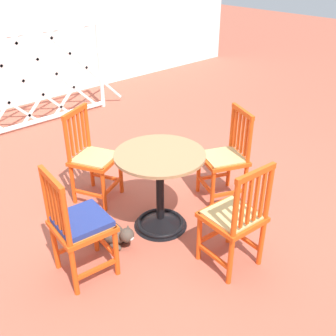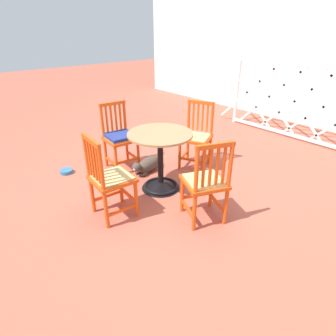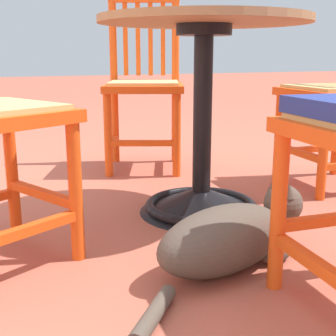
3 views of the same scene
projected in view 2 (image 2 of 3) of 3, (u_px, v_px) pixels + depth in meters
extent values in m
plane|color=#AD5642|center=(163.00, 193.00, 3.44)|extent=(24.00, 24.00, 0.00)
cube|color=white|center=(328.00, 52.00, 5.11)|extent=(10.00, 0.20, 2.80)
cylinder|color=white|center=(237.00, 90.00, 5.65)|extent=(0.06, 0.06, 1.31)
cube|color=white|center=(288.00, 134.00, 5.10)|extent=(2.42, 0.04, 0.05)
cube|color=white|center=(302.00, 65.00, 4.56)|extent=(2.42, 0.04, 0.05)
cube|color=white|center=(247.00, 92.00, 5.48)|extent=(1.19, 0.02, 1.19)
cube|color=white|center=(270.00, 97.00, 5.16)|extent=(1.19, 0.02, 1.19)
cube|color=white|center=(295.00, 101.00, 4.83)|extent=(1.19, 0.02, 1.19)
cube|color=white|center=(324.00, 107.00, 4.51)|extent=(1.19, 0.02, 1.19)
cube|color=white|center=(247.00, 92.00, 5.48)|extent=(1.19, 0.02, 1.19)
cube|color=white|center=(270.00, 97.00, 5.16)|extent=(1.19, 0.02, 1.19)
cube|color=white|center=(295.00, 101.00, 4.83)|extent=(1.19, 0.02, 1.19)
cube|color=white|center=(324.00, 107.00, 4.51)|extent=(1.19, 0.02, 1.19)
cone|color=black|center=(161.00, 184.00, 3.52)|extent=(0.48, 0.48, 0.10)
torus|color=black|center=(161.00, 186.00, 3.53)|extent=(0.44, 0.44, 0.04)
cylinder|color=black|center=(160.00, 161.00, 3.37)|extent=(0.07, 0.07, 0.66)
cylinder|color=black|center=(160.00, 137.00, 3.23)|extent=(0.20, 0.20, 0.04)
cylinder|color=#9E754C|center=(160.00, 134.00, 3.21)|extent=(0.76, 0.76, 0.02)
cylinder|color=#E04C14|center=(203.00, 158.00, 3.79)|extent=(0.04, 0.04, 0.45)
cylinder|color=#E04C14|center=(180.00, 154.00, 3.91)|extent=(0.04, 0.04, 0.45)
cylinder|color=#E04C14|center=(211.00, 134.00, 3.96)|extent=(0.04, 0.04, 0.91)
cylinder|color=#E04C14|center=(188.00, 131.00, 4.08)|extent=(0.04, 0.04, 0.91)
cube|color=#E04C14|center=(206.00, 159.00, 3.96)|extent=(0.17, 0.32, 0.03)
cube|color=#E04C14|center=(184.00, 155.00, 4.08)|extent=(0.17, 0.32, 0.03)
cube|color=#E04C14|center=(191.00, 160.00, 3.87)|extent=(0.32, 0.17, 0.03)
cube|color=#E04C14|center=(196.00, 138.00, 3.89)|extent=(0.53, 0.53, 0.04)
cube|color=tan|center=(196.00, 137.00, 3.88)|extent=(0.47, 0.47, 0.02)
cube|color=#E04C14|center=(207.00, 118.00, 3.88)|extent=(0.03, 0.03, 0.39)
cube|color=#E04C14|center=(203.00, 118.00, 3.90)|extent=(0.03, 0.03, 0.39)
cube|color=#E04C14|center=(198.00, 117.00, 3.93)|extent=(0.03, 0.03, 0.39)
cube|color=#E04C14|center=(193.00, 117.00, 3.95)|extent=(0.03, 0.03, 0.39)
cube|color=#E04C14|center=(201.00, 102.00, 3.82)|extent=(0.36, 0.19, 0.04)
cylinder|color=#E04C14|center=(138.00, 154.00, 3.91)|extent=(0.04, 0.04, 0.45)
cylinder|color=#E04C14|center=(116.00, 160.00, 3.73)|extent=(0.04, 0.04, 0.45)
cylinder|color=#E04C14|center=(126.00, 132.00, 4.05)|extent=(0.04, 0.04, 0.91)
cylinder|color=#E04C14|center=(104.00, 137.00, 3.88)|extent=(0.04, 0.04, 0.91)
cube|color=#E04C14|center=(133.00, 156.00, 4.07)|extent=(0.34, 0.06, 0.03)
cube|color=#E04C14|center=(111.00, 161.00, 3.90)|extent=(0.34, 0.06, 0.03)
cube|color=#E04C14|center=(128.00, 161.00, 3.85)|extent=(0.06, 0.34, 0.03)
cube|color=#E04C14|center=(121.00, 139.00, 3.85)|extent=(0.44, 0.44, 0.04)
cube|color=tan|center=(120.00, 138.00, 3.84)|extent=(0.38, 0.38, 0.02)
cube|color=#E04C14|center=(120.00, 117.00, 3.91)|extent=(0.02, 0.03, 0.39)
cube|color=#E04C14|center=(116.00, 118.00, 3.88)|extent=(0.02, 0.03, 0.39)
cube|color=#E04C14|center=(111.00, 119.00, 3.84)|extent=(0.02, 0.03, 0.39)
cube|color=#E04C14|center=(107.00, 120.00, 3.81)|extent=(0.02, 0.03, 0.39)
cube|color=#E04C14|center=(112.00, 104.00, 3.77)|extent=(0.07, 0.38, 0.04)
cube|color=navy|center=(120.00, 136.00, 3.83)|extent=(0.39, 0.39, 0.04)
cylinder|color=#E04C14|center=(121.00, 184.00, 3.17)|extent=(0.04, 0.04, 0.45)
cylinder|color=#E04C14|center=(136.00, 198.00, 2.92)|extent=(0.04, 0.04, 0.45)
cylinder|color=#E04C14|center=(89.00, 175.00, 2.88)|extent=(0.04, 0.04, 0.91)
cylinder|color=#E04C14|center=(104.00, 189.00, 2.64)|extent=(0.04, 0.04, 0.91)
cube|color=#E04C14|center=(108.00, 196.00, 3.12)|extent=(0.05, 0.34, 0.03)
cube|color=#E04C14|center=(122.00, 210.00, 2.87)|extent=(0.05, 0.34, 0.03)
cube|color=#E04C14|center=(128.00, 195.00, 3.07)|extent=(0.34, 0.05, 0.03)
cube|color=#E04C14|center=(112.00, 179.00, 2.86)|extent=(0.43, 0.43, 0.04)
cube|color=tan|center=(112.00, 177.00, 2.85)|extent=(0.38, 0.38, 0.02)
cube|color=#E04C14|center=(89.00, 158.00, 2.73)|extent=(0.03, 0.02, 0.39)
cube|color=#E04C14|center=(92.00, 160.00, 2.68)|extent=(0.03, 0.02, 0.39)
cube|color=#E04C14|center=(95.00, 162.00, 2.63)|extent=(0.03, 0.02, 0.39)
cube|color=#E04C14|center=(98.00, 165.00, 2.59)|extent=(0.03, 0.02, 0.39)
cube|color=#E04C14|center=(91.00, 141.00, 2.56)|extent=(0.38, 0.06, 0.04)
cylinder|color=#E04C14|center=(182.00, 193.00, 3.00)|extent=(0.04, 0.04, 0.45)
cylinder|color=#E04C14|center=(211.00, 188.00, 3.09)|extent=(0.04, 0.04, 0.45)
cylinder|color=#E04C14|center=(195.00, 191.00, 2.60)|extent=(0.04, 0.04, 0.91)
cylinder|color=#E04C14|center=(228.00, 185.00, 2.70)|extent=(0.04, 0.04, 0.91)
cube|color=#E04C14|center=(188.00, 209.00, 2.89)|extent=(0.32, 0.16, 0.03)
cube|color=#E04C14|center=(217.00, 203.00, 2.98)|extent=(0.32, 0.16, 0.03)
cube|color=#E04C14|center=(197.00, 195.00, 3.07)|extent=(0.16, 0.32, 0.03)
cube|color=#E04C14|center=(205.00, 182.00, 2.81)|extent=(0.53, 0.53, 0.04)
cube|color=tan|center=(205.00, 180.00, 2.80)|extent=(0.46, 0.46, 0.02)
cube|color=#E04C14|center=(204.00, 169.00, 2.52)|extent=(0.03, 0.03, 0.39)
cube|color=#E04C14|center=(210.00, 168.00, 2.54)|extent=(0.03, 0.03, 0.39)
cube|color=#E04C14|center=(217.00, 167.00, 2.56)|extent=(0.03, 0.03, 0.39)
cube|color=#E04C14|center=(224.00, 166.00, 2.58)|extent=(0.03, 0.03, 0.39)
cube|color=#E04C14|center=(216.00, 146.00, 2.45)|extent=(0.18, 0.36, 0.04)
ellipsoid|color=#4C4238|center=(149.00, 164.00, 3.92)|extent=(0.29, 0.47, 0.19)
ellipsoid|color=silver|center=(144.00, 167.00, 3.85)|extent=(0.19, 0.21, 0.14)
sphere|color=#4C4238|center=(137.00, 167.00, 3.72)|extent=(0.12, 0.12, 0.12)
ellipsoid|color=silver|center=(135.00, 169.00, 3.69)|extent=(0.06, 0.05, 0.04)
cone|color=#4C4238|center=(139.00, 164.00, 3.68)|extent=(0.04, 0.04, 0.04)
cone|color=#4C4238|center=(135.00, 163.00, 3.72)|extent=(0.04, 0.04, 0.04)
ellipsoid|color=#4C4238|center=(144.00, 174.00, 3.80)|extent=(0.08, 0.13, 0.05)
ellipsoid|color=#4C4238|center=(138.00, 172.00, 3.86)|extent=(0.08, 0.13, 0.05)
cylinder|color=#4C4238|center=(157.00, 159.00, 4.23)|extent=(0.19, 0.18, 0.04)
cylinder|color=teal|center=(66.00, 171.00, 3.88)|extent=(0.17, 0.17, 0.05)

